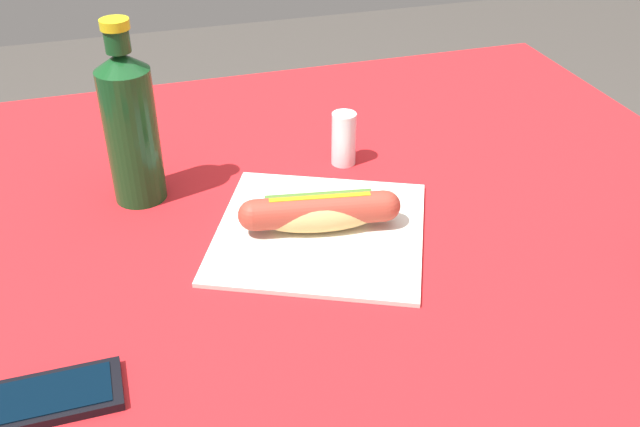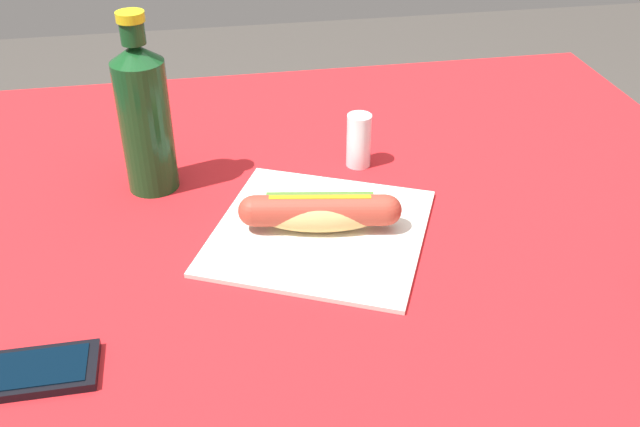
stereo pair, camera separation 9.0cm
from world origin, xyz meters
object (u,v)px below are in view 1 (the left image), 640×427
at_px(hot_dog, 320,211).
at_px(salt_shaker, 344,139).
at_px(soda_bottle, 130,125).
at_px(cell_phone, 56,396).

relative_size(hot_dog, salt_shaker, 2.54).
xyz_separation_m(soda_bottle, salt_shaker, (0.30, 0.01, -0.07)).
xyz_separation_m(hot_dog, soda_bottle, (-0.21, 0.16, 0.08)).
relative_size(cell_phone, soda_bottle, 0.50).
height_order(cell_phone, soda_bottle, soda_bottle).
bearing_deg(soda_bottle, cell_phone, -107.61).
height_order(hot_dog, salt_shaker, salt_shaker).
bearing_deg(salt_shaker, hot_dog, -117.66).
height_order(soda_bottle, salt_shaker, soda_bottle).
bearing_deg(salt_shaker, cell_phone, -138.48).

